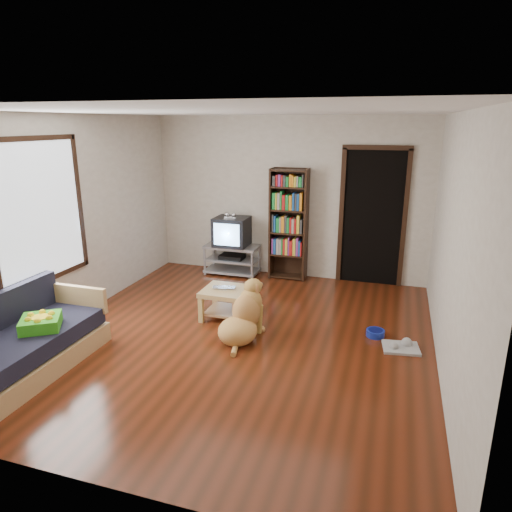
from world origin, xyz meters
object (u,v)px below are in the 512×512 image
(laptop, at_px, (224,289))
(tv_stand, at_px, (232,258))
(crt_tv, at_px, (232,231))
(bookshelf, at_px, (289,218))
(dog, at_px, (244,318))
(sofa, at_px, (22,348))
(grey_rag, at_px, (401,348))
(coffee_table, at_px, (225,298))
(green_cushion, at_px, (41,323))
(dog_bowl, at_px, (375,333))

(laptop, bearing_deg, tv_stand, 93.91)
(crt_tv, relative_size, bookshelf, 0.32)
(crt_tv, distance_m, dog, 2.51)
(dog, bearing_deg, sofa, -144.49)
(grey_rag, relative_size, bookshelf, 0.22)
(coffee_table, height_order, dog, dog)
(green_cushion, bearing_deg, coffee_table, 18.06)
(green_cushion, xyz_separation_m, dog, (1.82, 1.22, -0.22))
(dog, bearing_deg, tv_stand, 113.43)
(coffee_table, distance_m, dog, 0.66)
(bookshelf, distance_m, coffee_table, 2.02)
(dog_bowl, xyz_separation_m, coffee_table, (-1.94, -0.02, 0.24))
(grey_rag, bearing_deg, coffee_table, 174.12)
(laptop, height_order, grey_rag, laptop)
(green_cushion, height_order, laptop, green_cushion)
(dog_bowl, distance_m, crt_tv, 3.11)
(coffee_table, bearing_deg, dog, -48.76)
(tv_stand, bearing_deg, dog, -66.57)
(sofa, bearing_deg, dog_bowl, 28.89)
(sofa, xyz_separation_m, dog, (1.95, 1.39, 0.00))
(crt_tv, distance_m, coffee_table, 1.91)
(grey_rag, height_order, tv_stand, tv_stand)
(dog_bowl, xyz_separation_m, bookshelf, (-1.53, 1.82, 0.96))
(tv_stand, distance_m, bookshelf, 1.20)
(bookshelf, height_order, sofa, bookshelf)
(sofa, bearing_deg, tv_stand, 74.98)
(tv_stand, height_order, dog, dog)
(laptop, xyz_separation_m, bookshelf, (0.41, 1.87, 0.59))
(grey_rag, height_order, bookshelf, bookshelf)
(crt_tv, bearing_deg, dog, -66.78)
(tv_stand, distance_m, crt_tv, 0.47)
(tv_stand, xyz_separation_m, dog, (0.97, -2.24, -0.01))
(crt_tv, bearing_deg, grey_rag, -35.75)
(bookshelf, height_order, coffee_table, bookshelf)
(green_cushion, bearing_deg, grey_rag, -10.72)
(laptop, bearing_deg, dog_bowl, -11.44)
(bookshelf, bearing_deg, dog, -89.47)
(tv_stand, xyz_separation_m, bookshelf, (0.95, 0.09, 0.73))
(laptop, height_order, coffee_table, laptop)
(grey_rag, distance_m, crt_tv, 3.50)
(dog_bowl, distance_m, dog, 1.61)
(green_cushion, distance_m, dog_bowl, 3.78)
(laptop, xyz_separation_m, sofa, (-1.51, -1.85, -0.15))
(green_cushion, height_order, grey_rag, green_cushion)
(bookshelf, height_order, dog, bookshelf)
(tv_stand, xyz_separation_m, coffee_table, (0.54, -1.75, 0.01))
(laptop, height_order, bookshelf, bookshelf)
(crt_tv, bearing_deg, coffee_table, -73.12)
(laptop, relative_size, grey_rag, 0.74)
(bookshelf, bearing_deg, laptop, -102.47)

